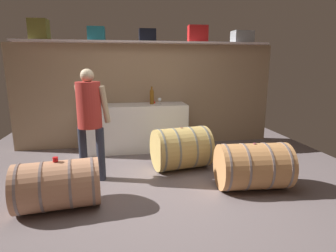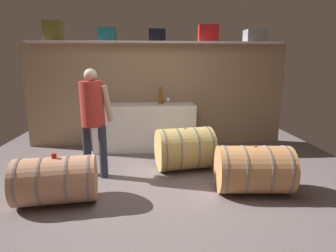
{
  "view_description": "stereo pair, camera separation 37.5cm",
  "coord_description": "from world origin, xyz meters",
  "px_view_note": "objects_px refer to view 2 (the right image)",
  "views": [
    {
      "loc": [
        -0.56,
        -3.23,
        1.62
      ],
      "look_at": [
        0.08,
        0.38,
        0.81
      ],
      "focal_mm": 29.6,
      "sensor_mm": 36.0,
      "label": 1
    },
    {
      "loc": [
        -0.18,
        -3.28,
        1.62
      ],
      "look_at": [
        0.08,
        0.38,
        0.81
      ],
      "focal_mm": 29.6,
      "sensor_mm": 36.0,
      "label": 2
    }
  ],
  "objects_px": {
    "toolcase_teal": "(107,35)",
    "wine_barrel_flank": "(185,149)",
    "wine_barrel_far": "(253,169)",
    "tasting_cup": "(54,156)",
    "toolcase_black": "(157,35)",
    "work_cabinet": "(145,127)",
    "toolcase_olive": "(53,31)",
    "wine_glass": "(168,100)",
    "winemaker_pouring": "(93,112)",
    "wine_bottle_amber": "(160,96)",
    "toolcase_red": "(208,33)",
    "wine_barrel_near": "(56,180)",
    "red_funnel": "(162,100)",
    "toolcase_grey": "(255,36)"
  },
  "relations": [
    {
      "from": "toolcase_teal",
      "to": "wine_barrel_flank",
      "type": "relative_size",
      "value": 0.32
    },
    {
      "from": "wine_barrel_far",
      "to": "tasting_cup",
      "type": "xyz_separation_m",
      "value": [
        -2.43,
        -0.11,
        0.28
      ]
    },
    {
      "from": "toolcase_black",
      "to": "work_cabinet",
      "type": "distance_m",
      "value": 1.74
    },
    {
      "from": "toolcase_teal",
      "to": "work_cabinet",
      "type": "distance_m",
      "value": 1.85
    },
    {
      "from": "wine_barrel_far",
      "to": "toolcase_teal",
      "type": "bearing_deg",
      "value": 137.84
    },
    {
      "from": "toolcase_olive",
      "to": "toolcase_teal",
      "type": "bearing_deg",
      "value": 2.81
    },
    {
      "from": "toolcase_black",
      "to": "wine_glass",
      "type": "bearing_deg",
      "value": -51.81
    },
    {
      "from": "wine_barrel_flank",
      "to": "winemaker_pouring",
      "type": "distance_m",
      "value": 1.5
    },
    {
      "from": "work_cabinet",
      "to": "wine_bottle_amber",
      "type": "distance_m",
      "value": 0.67
    },
    {
      "from": "work_cabinet",
      "to": "winemaker_pouring",
      "type": "bearing_deg",
      "value": -118.83
    },
    {
      "from": "toolcase_teal",
      "to": "wine_bottle_amber",
      "type": "relative_size",
      "value": 0.91
    },
    {
      "from": "toolcase_teal",
      "to": "winemaker_pouring",
      "type": "distance_m",
      "value": 1.92
    },
    {
      "from": "toolcase_red",
      "to": "winemaker_pouring",
      "type": "relative_size",
      "value": 0.24
    },
    {
      "from": "toolcase_red",
      "to": "wine_barrel_flank",
      "type": "bearing_deg",
      "value": -111.84
    },
    {
      "from": "wine_barrel_near",
      "to": "winemaker_pouring",
      "type": "height_order",
      "value": "winemaker_pouring"
    },
    {
      "from": "wine_glass",
      "to": "wine_barrel_far",
      "type": "bearing_deg",
      "value": -63.82
    },
    {
      "from": "toolcase_teal",
      "to": "work_cabinet",
      "type": "relative_size",
      "value": 0.16
    },
    {
      "from": "work_cabinet",
      "to": "wine_barrel_near",
      "type": "bearing_deg",
      "value": -116.03
    },
    {
      "from": "wine_barrel_near",
      "to": "winemaker_pouring",
      "type": "xyz_separation_m",
      "value": [
        0.31,
        0.81,
        0.68
      ]
    },
    {
      "from": "toolcase_black",
      "to": "winemaker_pouring",
      "type": "distance_m",
      "value": 2.15
    },
    {
      "from": "toolcase_black",
      "to": "wine_bottle_amber",
      "type": "xyz_separation_m",
      "value": [
        0.05,
        -0.2,
        -1.12
      ]
    },
    {
      "from": "wine_glass",
      "to": "wine_barrel_flank",
      "type": "relative_size",
      "value": 0.13
    },
    {
      "from": "tasting_cup",
      "to": "winemaker_pouring",
      "type": "height_order",
      "value": "winemaker_pouring"
    },
    {
      "from": "wine_bottle_amber",
      "to": "wine_barrel_near",
      "type": "distance_m",
      "value": 2.61
    },
    {
      "from": "wine_barrel_flank",
      "to": "winemaker_pouring",
      "type": "bearing_deg",
      "value": 177.95
    },
    {
      "from": "toolcase_teal",
      "to": "toolcase_red",
      "type": "distance_m",
      "value": 1.9
    },
    {
      "from": "toolcase_olive",
      "to": "wine_bottle_amber",
      "type": "bearing_deg",
      "value": -2.94
    },
    {
      "from": "toolcase_red",
      "to": "red_funnel",
      "type": "relative_size",
      "value": 3.37
    },
    {
      "from": "toolcase_black",
      "to": "toolcase_grey",
      "type": "bearing_deg",
      "value": 1.19
    },
    {
      "from": "toolcase_red",
      "to": "tasting_cup",
      "type": "distance_m",
      "value": 3.61
    },
    {
      "from": "toolcase_olive",
      "to": "toolcase_red",
      "type": "height_order",
      "value": "toolcase_olive"
    },
    {
      "from": "toolcase_red",
      "to": "wine_barrel_near",
      "type": "bearing_deg",
      "value": -131.73
    },
    {
      "from": "toolcase_black",
      "to": "wine_glass",
      "type": "relative_size",
      "value": 2.42
    },
    {
      "from": "red_funnel",
      "to": "wine_barrel_flank",
      "type": "distance_m",
      "value": 1.43
    },
    {
      "from": "wine_glass",
      "to": "wine_bottle_amber",
      "type": "bearing_deg",
      "value": 159.81
    },
    {
      "from": "tasting_cup",
      "to": "wine_barrel_flank",
      "type": "bearing_deg",
      "value": 30.81
    },
    {
      "from": "toolcase_teal",
      "to": "toolcase_black",
      "type": "distance_m",
      "value": 0.93
    },
    {
      "from": "toolcase_red",
      "to": "toolcase_grey",
      "type": "xyz_separation_m",
      "value": [
        0.91,
        0.0,
        -0.04
      ]
    },
    {
      "from": "wine_barrel_far",
      "to": "wine_barrel_flank",
      "type": "bearing_deg",
      "value": 135.84
    },
    {
      "from": "toolcase_grey",
      "to": "wine_bottle_amber",
      "type": "distance_m",
      "value": 2.16
    },
    {
      "from": "wine_barrel_far",
      "to": "tasting_cup",
      "type": "bearing_deg",
      "value": -172.91
    },
    {
      "from": "wine_glass",
      "to": "wine_barrel_near",
      "type": "xyz_separation_m",
      "value": [
        -1.47,
        -2.06,
        -0.69
      ]
    },
    {
      "from": "tasting_cup",
      "to": "work_cabinet",
      "type": "bearing_deg",
      "value": 63.99
    },
    {
      "from": "toolcase_black",
      "to": "winemaker_pouring",
      "type": "bearing_deg",
      "value": -121.82
    },
    {
      "from": "toolcase_teal",
      "to": "winemaker_pouring",
      "type": "xyz_separation_m",
      "value": [
        -0.05,
        -1.5,
        -1.2
      ]
    },
    {
      "from": "red_funnel",
      "to": "wine_barrel_near",
      "type": "bearing_deg",
      "value": -121.24
    },
    {
      "from": "toolcase_teal",
      "to": "toolcase_grey",
      "type": "bearing_deg",
      "value": 0.67
    },
    {
      "from": "tasting_cup",
      "to": "toolcase_red",
      "type": "bearing_deg",
      "value": 45.58
    },
    {
      "from": "toolcase_red",
      "to": "toolcase_teal",
      "type": "bearing_deg",
      "value": -177.3
    },
    {
      "from": "wine_bottle_amber",
      "to": "wine_barrel_far",
      "type": "distance_m",
      "value": 2.4
    }
  ]
}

